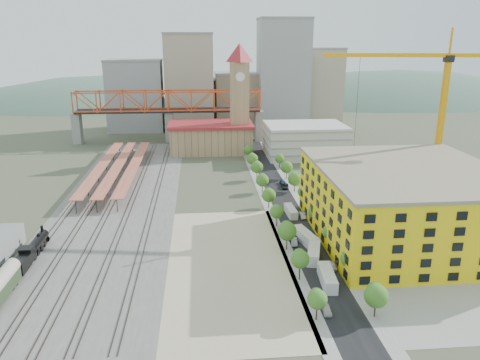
{
  "coord_description": "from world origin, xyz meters",
  "views": [
    {
      "loc": [
        -10.02,
        -128.38,
        49.54
      ],
      "look_at": [
        1.41,
        2.05,
        10.0
      ],
      "focal_mm": 35.0,
      "sensor_mm": 36.0,
      "label": 1
    }
  ],
  "objects": [
    {
      "name": "car_7",
      "position": [
        19.0,
        28.09,
        0.65
      ],
      "size": [
        2.15,
        4.63,
        1.31
      ],
      "primitive_type": "imported",
      "rotation": [
        0.0,
        0.0,
        0.07
      ],
      "color": "navy",
      "rests_on": "ground"
    },
    {
      "name": "truss_bridge",
      "position": [
        -25.0,
        105.0,
        18.86
      ],
      "size": [
        94.0,
        9.6,
        25.6
      ],
      "color": "gray",
      "rests_on": "ground"
    },
    {
      "name": "car_2",
      "position": [
        13.0,
        -17.88,
        0.75
      ],
      "size": [
        2.91,
        5.59,
        1.51
      ],
      "primitive_type": "imported",
      "rotation": [
        0.0,
        0.0,
        0.08
      ],
      "color": "black",
      "rests_on": "ground"
    },
    {
      "name": "car_6",
      "position": [
        19.0,
        23.86,
        0.71
      ],
      "size": [
        3.0,
        5.37,
        1.42
      ],
      "primitive_type": "imported",
      "rotation": [
        0.0,
        0.0,
        -0.13
      ],
      "color": "black",
      "rests_on": "ground"
    },
    {
      "name": "site_trailer_c",
      "position": [
        16.0,
        -20.91,
        1.42
      ],
      "size": [
        5.08,
        10.75,
        2.85
      ],
      "primitive_type": "cube",
      "rotation": [
        0.0,
        0.0,
        0.23
      ],
      "color": "silver",
      "rests_on": "ground"
    },
    {
      "name": "parking_garage",
      "position": [
        36.0,
        70.0,
        7.0
      ],
      "size": [
        34.0,
        26.0,
        14.0
      ],
      "primitive_type": "cube",
      "color": "silver",
      "rests_on": "ground"
    },
    {
      "name": "car_0",
      "position": [
        13.0,
        -52.92,
        0.68
      ],
      "size": [
        1.88,
        4.09,
        1.36
      ],
      "primitive_type": "imported",
      "rotation": [
        0.0,
        0.0,
        -0.07
      ],
      "color": "silver",
      "rests_on": "ground"
    },
    {
      "name": "car_1",
      "position": [
        13.0,
        -21.97,
        0.72
      ],
      "size": [
        2.19,
        4.54,
        1.44
      ],
      "primitive_type": "imported",
      "rotation": [
        0.0,
        0.0,
        -0.16
      ],
      "color": "#98979C",
      "rests_on": "ground"
    },
    {
      "name": "sidewalk_east",
      "position": [
        21.5,
        15.0,
        0.02
      ],
      "size": [
        3.0,
        170.0,
        0.04
      ],
      "primitive_type": "cube",
      "color": "gray",
      "rests_on": "ground"
    },
    {
      "name": "station_hall",
      "position": [
        -5.0,
        82.0,
        6.67
      ],
      "size": [
        38.0,
        24.0,
        13.1
      ],
      "color": "tan",
      "rests_on": "ground"
    },
    {
      "name": "platform_canopies",
      "position": [
        -41.0,
        45.0,
        3.99
      ],
      "size": [
        16.0,
        80.0,
        4.12
      ],
      "color": "#D07550",
      "rests_on": "ground"
    },
    {
      "name": "construction_building",
      "position": [
        42.0,
        -20.0,
        9.41
      ],
      "size": [
        44.6,
        50.6,
        18.8
      ],
      "color": "yellow",
      "rests_on": "ground"
    },
    {
      "name": "ground",
      "position": [
        0.0,
        0.0,
        0.0
      ],
      "size": [
        400.0,
        400.0,
        0.0
      ],
      "primitive_type": "plane",
      "color": "#474C38",
      "rests_on": "ground"
    },
    {
      "name": "distant_hills",
      "position": [
        45.28,
        260.0,
        -79.54
      ],
      "size": [
        647.0,
        264.0,
        227.0
      ],
      "color": "#4C6B59",
      "rests_on": "ground"
    },
    {
      "name": "dirt_lot",
      "position": [
        -4.0,
        -31.5,
        0.03
      ],
      "size": [
        28.0,
        67.0,
        0.06
      ],
      "primitive_type": "cube",
      "color": "tan",
      "rests_on": "ground"
    },
    {
      "name": "street_trees",
      "position": [
        16.0,
        5.0,
        0.0
      ],
      "size": [
        15.4,
        124.4,
        8.0
      ],
      "color": "#26601C",
      "rests_on": "ground"
    },
    {
      "name": "street_asphalt",
      "position": [
        16.0,
        15.0,
        0.03
      ],
      "size": [
        12.0,
        170.0,
        0.06
      ],
      "primitive_type": "cube",
      "color": "black",
      "rests_on": "ground"
    },
    {
      "name": "skyline",
      "position": [
        7.47,
        142.31,
        22.81
      ],
      "size": [
        133.0,
        46.0,
        60.0
      ],
      "color": "#9EA0A3",
      "rests_on": "ground"
    },
    {
      "name": "rail_tracks",
      "position": [
        -37.8,
        17.5,
        0.15
      ],
      "size": [
        26.56,
        160.0,
        0.18
      ],
      "color": "#382B23",
      "rests_on": "ground"
    },
    {
      "name": "car_4",
      "position": [
        19.0,
        -35.57,
        0.66
      ],
      "size": [
        1.72,
        3.92,
        1.31
      ],
      "primitive_type": "imported",
      "rotation": [
        0.0,
        0.0,
        -0.05
      ],
      "color": "white",
      "rests_on": "ground"
    },
    {
      "name": "site_trailer_d",
      "position": [
        16.0,
        -1.81,
        1.2
      ],
      "size": [
        2.66,
        8.85,
        2.4
      ],
      "primitive_type": "cube",
      "rotation": [
        0.0,
        0.0,
        0.04
      ],
      "color": "silver",
      "rests_on": "ground"
    },
    {
      "name": "car_5",
      "position": [
        19.0,
        -4.15,
        0.74
      ],
      "size": [
        1.68,
        4.5,
        1.47
      ],
      "primitive_type": "imported",
      "rotation": [
        0.0,
        0.0,
        -0.03
      ],
      "color": "#9D9DA2",
      "rests_on": "ground"
    },
    {
      "name": "construction_pad",
      "position": [
        45.0,
        -20.0,
        0.03
      ],
      "size": [
        50.0,
        90.0,
        0.06
      ],
      "primitive_type": "cube",
      "color": "gray",
      "rests_on": "ground"
    },
    {
      "name": "sidewalk_west",
      "position": [
        10.5,
        15.0,
        0.02
      ],
      "size": [
        3.0,
        170.0,
        0.04
      ],
      "primitive_type": "cube",
      "color": "gray",
      "rests_on": "ground"
    },
    {
      "name": "car_3",
      "position": [
        13.0,
        30.21,
        0.72
      ],
      "size": [
        2.01,
        4.94,
        1.43
      ],
      "primitive_type": "imported",
      "rotation": [
        0.0,
        0.0,
        0.0
      ],
      "color": "navy",
      "rests_on": "ground"
    },
    {
      "name": "locomotive",
      "position": [
        -50.0,
        -24.03,
        1.94
      ],
      "size": [
        2.7,
        20.85,
        5.21
      ],
      "color": "black",
      "rests_on": "ground"
    },
    {
      "name": "site_trailer_b",
      "position": [
        16.0,
        -30.17,
        1.39
      ],
      "size": [
        5.39,
        10.49,
        2.78
      ],
      "primitive_type": "cube",
      "rotation": [
        0.0,
        0.0,
        -0.28
      ],
      "color": "silver",
      "rests_on": "ground"
    },
    {
      "name": "tower_crane",
      "position": [
        59.57,
        6.68,
        32.53
      ],
      "size": [
        49.08,
        9.0,
        52.71
      ],
      "color": "orange",
      "rests_on": "ground"
    },
    {
      "name": "ballast_strip",
      "position": [
        -36.0,
        17.5,
        0.03
      ],
      "size": [
        36.0,
        165.0,
        0.06
      ],
      "primitive_type": "cube",
      "color": "#605E59",
      "rests_on": "ground"
    },
    {
      "name": "clock_tower",
      "position": [
        8.0,
        79.99,
        28.7
      ],
      "size": [
        12.0,
        12.0,
        52.0
      ],
      "color": "tan",
      "rests_on": "ground"
    },
    {
      "name": "site_trailer_a",
      "position": [
        16.0,
        -42.11,
        1.39
      ],
      "size": [
        3.49,
        10.33,
        2.78
      ],
      "primitive_type": "cube",
      "rotation": [
        0.0,
        0.0,
        -0.08
      ],
      "color": "silver",
      "rests_on": "ground"
    }
  ]
}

